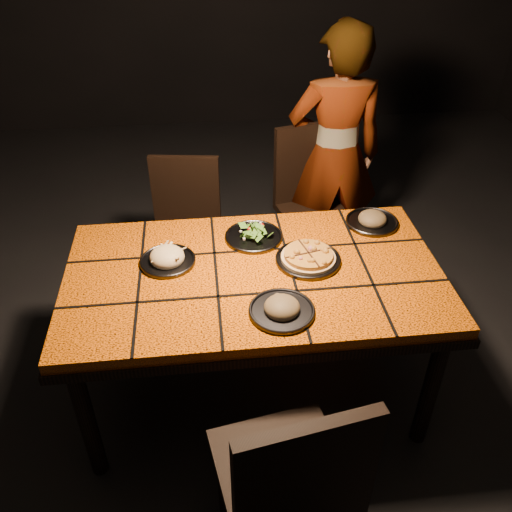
{
  "coord_description": "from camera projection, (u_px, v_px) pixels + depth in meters",
  "views": [
    {
      "loc": [
        -0.2,
        -1.81,
        2.16
      ],
      "look_at": [
        0.01,
        0.01,
        0.82
      ],
      "focal_mm": 38.0,
      "sensor_mm": 36.0,
      "label": 1
    }
  ],
  "objects": [
    {
      "name": "room_shell",
      "position": [
        253.0,
        99.0,
        1.86
      ],
      "size": [
        6.04,
        7.04,
        3.08
      ],
      "color": "black",
      "rests_on": "ground"
    },
    {
      "name": "dining_table",
      "position": [
        254.0,
        286.0,
        2.35
      ],
      "size": [
        1.62,
        0.92,
        0.75
      ],
      "color": "orange",
      "rests_on": "ground"
    },
    {
      "name": "chair_near",
      "position": [
        292.0,
        479.0,
        1.74
      ],
      "size": [
        0.51,
        0.51,
        0.97
      ],
      "rotation": [
        0.0,
        0.0,
        3.32
      ],
      "color": "black",
      "rests_on": "ground"
    },
    {
      "name": "chair_far_left",
      "position": [
        185.0,
        223.0,
        3.09
      ],
      "size": [
        0.44,
        0.44,
        0.86
      ],
      "rotation": [
        0.0,
        0.0,
        -0.14
      ],
      "color": "black",
      "rests_on": "ground"
    },
    {
      "name": "chair_far_right",
      "position": [
        315.0,
        196.0,
        3.22
      ],
      "size": [
        0.53,
        0.53,
        0.96
      ],
      "rotation": [
        0.0,
        0.0,
        0.24
      ],
      "color": "black",
      "rests_on": "ground"
    },
    {
      "name": "diner",
      "position": [
        335.0,
        156.0,
        3.17
      ],
      "size": [
        0.57,
        0.38,
        1.53
      ],
      "primitive_type": "imported",
      "rotation": [
        0.0,
        0.0,
        3.12
      ],
      "color": "brown",
      "rests_on": "ground"
    },
    {
      "name": "plate_pizza",
      "position": [
        308.0,
        258.0,
        2.35
      ],
      "size": [
        0.29,
        0.29,
        0.04
      ],
      "color": "#333337",
      "rests_on": "dining_table"
    },
    {
      "name": "plate_pasta",
      "position": [
        167.0,
        259.0,
        2.34
      ],
      "size": [
        0.24,
        0.24,
        0.08
      ],
      "color": "#333337",
      "rests_on": "dining_table"
    },
    {
      "name": "plate_salad",
      "position": [
        254.0,
        234.0,
        2.49
      ],
      "size": [
        0.27,
        0.27,
        0.07
      ],
      "color": "#333337",
      "rests_on": "dining_table"
    },
    {
      "name": "plate_mushroom_a",
      "position": [
        282.0,
        308.0,
        2.08
      ],
      "size": [
        0.26,
        0.26,
        0.08
      ],
      "color": "#333337",
      "rests_on": "dining_table"
    },
    {
      "name": "plate_mushroom_b",
      "position": [
        372.0,
        220.0,
        2.59
      ],
      "size": [
        0.25,
        0.25,
        0.08
      ],
      "color": "#333337",
      "rests_on": "dining_table"
    }
  ]
}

